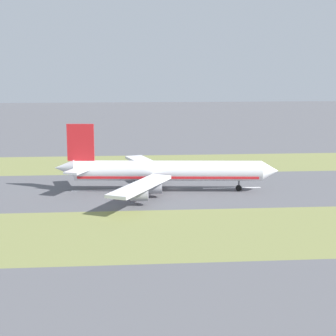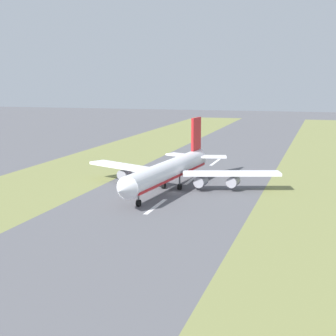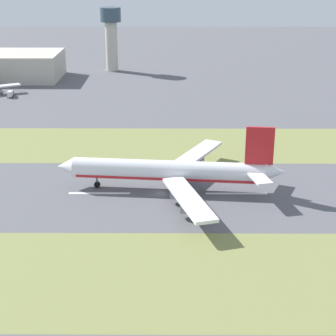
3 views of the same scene
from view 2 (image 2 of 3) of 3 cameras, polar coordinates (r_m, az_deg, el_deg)
The scene contains 7 objects.
ground_plane at distance 165.05m, azimuth 0.61°, elevation -2.55°, with size 800.00×800.00×0.00m, color #56565B.
grass_median_west at distance 159.41m, azimuth 16.43°, elevation -3.36°, with size 40.00×600.00×0.01m, color olive.
grass_median_east at distance 181.99m, azimuth -13.19°, elevation -1.68°, with size 40.00×600.00×0.01m, color olive.
centreline_dash_near at distance 224.56m, azimuth 4.82°, elevation 0.60°, with size 1.20×18.00×0.01m, color silver.
centreline_dash_mid at distance 186.02m, azimuth 2.42°, elevation -1.20°, with size 1.20×18.00×0.01m, color silver.
centreline_dash_far at distance 148.25m, azimuth -1.23°, elevation -3.92°, with size 1.20×18.00×0.01m, color silver.
airplane_main_jet at distance 168.28m, azimuth 0.24°, elevation -0.23°, with size 63.85×67.22×20.20m.
Camera 2 is at (-42.84, 155.73, 33.97)m, focal length 60.00 mm.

